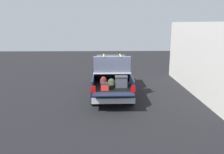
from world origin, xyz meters
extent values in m
plane|color=black|center=(0.00, 0.00, 0.00)|extent=(40.00, 40.00, 0.00)
cube|color=#162138|center=(0.00, 0.00, 0.63)|extent=(5.50, 1.92, 0.43)
cube|color=black|center=(-1.20, 0.00, 0.87)|extent=(2.80, 1.80, 0.04)
cube|color=#162138|center=(-1.20, 0.93, 1.10)|extent=(2.80, 0.06, 0.50)
cube|color=#162138|center=(-1.20, -0.93, 1.10)|extent=(2.80, 0.06, 0.50)
cube|color=#162138|center=(0.17, 0.00, 1.10)|extent=(0.06, 1.80, 0.50)
cube|color=#162138|center=(-2.88, 0.00, 0.87)|extent=(0.55, 1.80, 0.04)
cube|color=#B2B2B7|center=(-0.43, 0.00, 1.37)|extent=(1.25, 1.92, 0.04)
cube|color=#162138|center=(1.35, 0.00, 1.10)|extent=(2.30, 1.92, 0.50)
cube|color=#2D3842|center=(1.25, 0.00, 1.62)|extent=(1.94, 1.76, 0.55)
cube|color=#162138|center=(2.70, 0.00, 1.04)|extent=(0.40, 1.82, 0.38)
cube|color=#B2B2B7|center=(-2.72, 0.00, 0.54)|extent=(0.24, 1.92, 0.24)
cube|color=red|center=(-2.62, 0.88, 1.03)|extent=(0.06, 0.20, 0.28)
cube|color=red|center=(-2.62, -0.88, 1.03)|extent=(0.06, 0.20, 0.28)
cylinder|color=black|center=(1.75, 0.88, 0.44)|extent=(0.88, 0.30, 0.88)
cylinder|color=black|center=(1.75, -0.88, 0.44)|extent=(0.88, 0.30, 0.88)
cylinder|color=black|center=(-1.75, 0.88, 0.44)|extent=(0.88, 0.30, 0.88)
cylinder|color=black|center=(-1.75, -0.88, 0.44)|extent=(0.88, 0.30, 0.88)
cube|color=#474C56|center=(-1.80, -0.40, 1.13)|extent=(0.40, 0.55, 0.48)
cube|color=#31353C|center=(-1.80, -0.40, 1.39)|extent=(0.44, 0.59, 0.05)
ellipsoid|color=#384728|center=(-1.81, 0.06, 1.10)|extent=(0.20, 0.35, 0.42)
ellipsoid|color=#384728|center=(-1.92, 0.06, 1.04)|extent=(0.09, 0.25, 0.18)
ellipsoid|color=maroon|center=(-1.75, 0.44, 1.14)|extent=(0.20, 0.33, 0.51)
ellipsoid|color=maroon|center=(-1.86, 0.44, 1.07)|extent=(0.09, 0.23, 0.22)
cube|color=red|center=(-2.30, 0.38, 1.04)|extent=(0.26, 0.34, 0.30)
cube|color=#262628|center=(-2.30, 0.38, 1.21)|extent=(0.28, 0.36, 0.04)
cube|color=#4C5166|center=(-0.43, 0.00, 1.60)|extent=(0.88, 1.89, 0.42)
cube|color=#4C5166|center=(-0.79, 0.00, 2.01)|extent=(0.16, 1.89, 0.40)
cube|color=#4C5166|center=(-0.38, 0.85, 1.92)|extent=(0.64, 0.20, 0.22)
cube|color=#4C5166|center=(-0.38, -0.85, 1.92)|extent=(0.64, 0.20, 0.22)
cube|color=yellow|center=(-0.43, 0.43, 2.22)|extent=(0.98, 0.03, 0.02)
cube|color=yellow|center=(-0.43, -0.43, 2.22)|extent=(0.98, 0.03, 0.02)
cube|color=silver|center=(0.28, -4.66, 1.96)|extent=(8.85, 0.36, 3.92)
camera|label=1|loc=(-12.49, 0.33, 3.89)|focal=37.42mm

